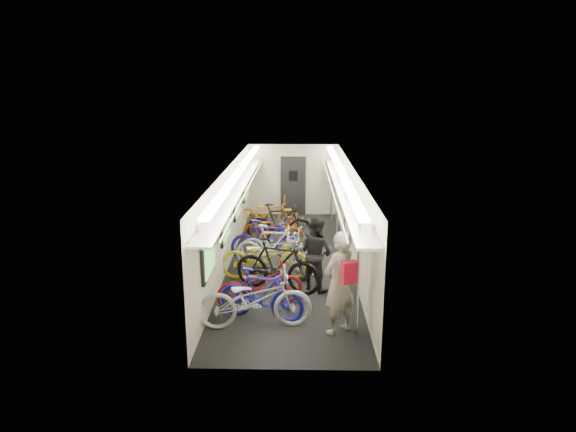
# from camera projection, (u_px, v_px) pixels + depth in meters

# --- Properties ---
(train_car_shell) EXTENTS (10.00, 10.00, 10.00)m
(train_car_shell) POSITION_uv_depth(u_px,v_px,m) (277.00, 192.00, 13.13)
(train_car_shell) COLOR black
(train_car_shell) RESTS_ON ground
(bicycle_0) EXTENTS (2.15, 0.97, 1.09)m
(bicycle_0) POSITION_uv_depth(u_px,v_px,m) (255.00, 299.00, 9.27)
(bicycle_0) COLOR #B5B6BB
(bicycle_0) RESTS_ON ground
(bicycle_1) EXTENTS (1.75, 0.91, 1.01)m
(bicycle_1) POSITION_uv_depth(u_px,v_px,m) (261.00, 294.00, 9.59)
(bicycle_1) COLOR #1F1CA9
(bicycle_1) RESTS_ON ground
(bicycle_2) EXTENTS (1.86, 1.16, 0.92)m
(bicycle_2) POSITION_uv_depth(u_px,v_px,m) (260.00, 284.00, 10.19)
(bicycle_2) COLOR maroon
(bicycle_2) RESTS_ON ground
(bicycle_3) EXTENTS (2.02, 1.21, 1.17)m
(bicycle_3) POSITION_uv_depth(u_px,v_px,m) (278.00, 265.00, 10.90)
(bicycle_3) COLOR black
(bicycle_3) RESTS_ON ground
(bicycle_4) EXTENTS (2.00, 0.70, 1.05)m
(bicycle_4) POSITION_uv_depth(u_px,v_px,m) (264.00, 257.00, 11.62)
(bicycle_4) COLOR gold
(bicycle_4) RESTS_ON ground
(bicycle_5) EXTENTS (1.73, 0.71, 1.01)m
(bicycle_5) POSITION_uv_depth(u_px,v_px,m) (273.00, 245.00, 12.59)
(bicycle_5) COLOR #BDBDBF
(bicycle_5) RESTS_ON ground
(bicycle_6) EXTENTS (2.11, 1.15, 1.05)m
(bicycle_6) POSITION_uv_depth(u_px,v_px,m) (276.00, 249.00, 12.17)
(bicycle_6) COLOR #9F9FA3
(bicycle_6) RESTS_ON ground
(bicycle_7) EXTENTS (1.84, 0.62, 1.09)m
(bicycle_7) POSITION_uv_depth(u_px,v_px,m) (266.00, 241.00, 12.79)
(bicycle_7) COLOR #21178E
(bicycle_7) RESTS_ON ground
(bicycle_8) EXTENTS (1.88, 1.05, 0.93)m
(bicycle_8) POSITION_uv_depth(u_px,v_px,m) (274.00, 230.00, 14.04)
(bicycle_8) COLOR maroon
(bicycle_8) RESTS_ON ground
(bicycle_9) EXTENTS (1.92, 0.65, 1.14)m
(bicycle_9) POSITION_uv_depth(u_px,v_px,m) (280.00, 223.00, 14.29)
(bicycle_9) COLOR black
(bicycle_9) RESTS_ON ground
(bicycle_10) EXTENTS (1.92, 0.69, 1.01)m
(bicycle_10) POSITION_uv_depth(u_px,v_px,m) (268.00, 213.00, 15.75)
(bicycle_10) COLOR #CB7113
(bicycle_10) RESTS_ON ground
(passenger_near) EXTENTS (0.82, 0.79, 1.88)m
(passenger_near) POSITION_uv_depth(u_px,v_px,m) (339.00, 283.00, 8.97)
(passenger_near) COLOR gray
(passenger_near) RESTS_ON ground
(passenger_mid) EXTENTS (1.00, 0.99, 1.63)m
(passenger_mid) POSITION_uv_depth(u_px,v_px,m) (316.00, 253.00, 10.99)
(passenger_mid) COLOR black
(passenger_mid) RESTS_ON ground
(backpack) EXTENTS (0.29, 0.22, 0.38)m
(backpack) POSITION_uv_depth(u_px,v_px,m) (349.00, 272.00, 8.53)
(backpack) COLOR #A61028
(backpack) RESTS_ON passenger_near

